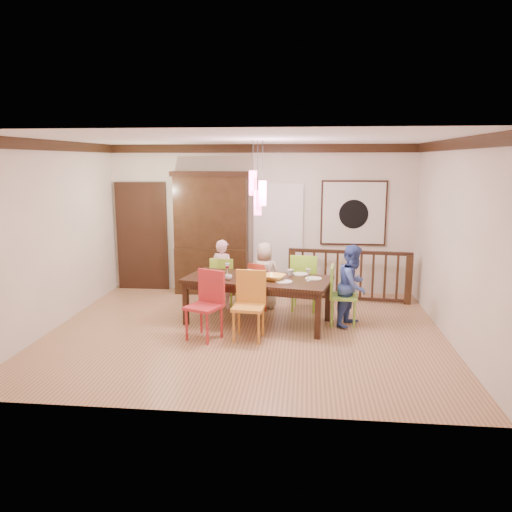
# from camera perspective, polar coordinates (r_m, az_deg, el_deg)

# --- Properties ---
(floor) EXTENTS (6.00, 6.00, 0.00)m
(floor) POSITION_cam_1_polar(r_m,az_deg,el_deg) (7.75, -1.22, -8.71)
(floor) COLOR #926647
(floor) RESTS_ON ground
(ceiling) EXTENTS (6.00, 6.00, 0.00)m
(ceiling) POSITION_cam_1_polar(r_m,az_deg,el_deg) (7.30, -1.31, 13.26)
(ceiling) COLOR white
(ceiling) RESTS_ON wall_back
(wall_back) EXTENTS (6.00, 0.00, 6.00)m
(wall_back) POSITION_cam_1_polar(r_m,az_deg,el_deg) (9.85, 0.53, 4.20)
(wall_back) COLOR beige
(wall_back) RESTS_ON floor
(wall_left) EXTENTS (0.00, 5.00, 5.00)m
(wall_left) POSITION_cam_1_polar(r_m,az_deg,el_deg) (8.31, -22.28, 2.13)
(wall_left) COLOR beige
(wall_left) RESTS_ON floor
(wall_right) EXTENTS (0.00, 5.00, 5.00)m
(wall_right) POSITION_cam_1_polar(r_m,az_deg,el_deg) (7.63, 21.72, 1.45)
(wall_right) COLOR beige
(wall_right) RESTS_ON floor
(crown_molding) EXTENTS (6.00, 5.00, 0.16)m
(crown_molding) POSITION_cam_1_polar(r_m,az_deg,el_deg) (7.30, -1.31, 12.63)
(crown_molding) COLOR black
(crown_molding) RESTS_ON wall_back
(panel_door) EXTENTS (1.04, 0.07, 2.24)m
(panel_door) POSITION_cam_1_polar(r_m,az_deg,el_deg) (10.36, -12.86, 2.02)
(panel_door) COLOR black
(panel_door) RESTS_ON wall_back
(white_doorway) EXTENTS (0.97, 0.05, 2.22)m
(white_doorway) POSITION_cam_1_polar(r_m,az_deg,el_deg) (9.85, 2.53, 1.84)
(white_doorway) COLOR silver
(white_doorway) RESTS_ON wall_back
(painting) EXTENTS (1.25, 0.06, 1.25)m
(painting) POSITION_cam_1_polar(r_m,az_deg,el_deg) (9.80, 11.09, 4.84)
(painting) COLOR black
(painting) RESTS_ON wall_back
(pendant_cluster) EXTENTS (0.27, 0.21, 1.14)m
(pendant_cluster) POSITION_cam_1_polar(r_m,az_deg,el_deg) (7.78, 0.20, 7.27)
(pendant_cluster) COLOR #FF4C8D
(pendant_cluster) RESTS_ON ceiling
(dining_table) EXTENTS (2.46, 1.49, 0.75)m
(dining_table) POSITION_cam_1_polar(r_m,az_deg,el_deg) (8.00, 0.20, -3.03)
(dining_table) COLOR black
(dining_table) RESTS_ON floor
(chair_far_left) EXTENTS (0.46, 0.46, 0.92)m
(chair_far_left) POSITION_cam_1_polar(r_m,az_deg,el_deg) (8.91, -3.61, -2.57)
(chair_far_left) COLOR #95C733
(chair_far_left) RESTS_ON floor
(chair_far_mid) EXTENTS (0.49, 0.49, 0.84)m
(chair_far_mid) POSITION_cam_1_polar(r_m,az_deg,el_deg) (8.83, 0.68, -2.99)
(chair_far_mid) COLOR red
(chair_far_mid) RESTS_ON floor
(chair_far_right) EXTENTS (0.50, 0.50, 1.01)m
(chair_far_right) POSITION_cam_1_polar(r_m,az_deg,el_deg) (8.76, 5.58, -2.50)
(chair_far_right) COLOR #89CF2A
(chair_far_right) RESTS_ON floor
(chair_near_left) EXTENTS (0.60, 0.60, 1.01)m
(chair_near_left) POSITION_cam_1_polar(r_m,az_deg,el_deg) (7.34, -6.00, -5.15)
(chair_near_left) COLOR #B8282E
(chair_near_left) RESTS_ON floor
(chair_near_mid) EXTENTS (0.49, 0.49, 1.00)m
(chair_near_mid) POSITION_cam_1_polar(r_m,az_deg,el_deg) (7.29, -0.86, -5.23)
(chair_near_mid) COLOR orange
(chair_near_mid) RESTS_ON floor
(chair_end_right) EXTENTS (0.46, 0.46, 0.95)m
(chair_end_right) POSITION_cam_1_polar(r_m,az_deg,el_deg) (8.07, 10.02, -4.00)
(chair_end_right) COLOR #81BB3B
(chair_end_right) RESTS_ON floor
(china_hutch) EXTENTS (1.51, 0.46, 2.39)m
(china_hutch) POSITION_cam_1_polar(r_m,az_deg,el_deg) (9.82, -5.11, 2.65)
(china_hutch) COLOR black
(china_hutch) RESTS_ON floor
(balustrade) EXTENTS (2.28, 0.32, 0.96)m
(balustrade) POSITION_cam_1_polar(r_m,az_deg,el_deg) (9.46, 10.57, -2.10)
(balustrade) COLOR black
(balustrade) RESTS_ON floor
(person_far_left) EXTENTS (0.53, 0.44, 1.23)m
(person_far_left) POSITION_cam_1_polar(r_m,az_deg,el_deg) (8.89, -3.84, -2.03)
(person_far_left) COLOR #F8BCCD
(person_far_left) RESTS_ON floor
(person_far_mid) EXTENTS (0.62, 0.44, 1.19)m
(person_far_mid) POSITION_cam_1_polar(r_m,az_deg,el_deg) (8.84, 0.97, -2.21)
(person_far_mid) COLOR #BFAA90
(person_far_mid) RESTS_ON floor
(person_end_right) EXTENTS (0.73, 0.79, 1.30)m
(person_end_right) POSITION_cam_1_polar(r_m,az_deg,el_deg) (8.04, 11.02, -3.32)
(person_end_right) COLOR #3D57AB
(person_end_right) RESTS_ON floor
(serving_bowl) EXTENTS (0.44, 0.44, 0.08)m
(serving_bowl) POSITION_cam_1_polar(r_m,az_deg,el_deg) (7.83, 2.06, -2.46)
(serving_bowl) COLOR #F6BF46
(serving_bowl) RESTS_ON dining_table
(small_bowl) EXTENTS (0.23, 0.23, 0.06)m
(small_bowl) POSITION_cam_1_polar(r_m,az_deg,el_deg) (8.08, -1.66, -2.13)
(small_bowl) COLOR white
(small_bowl) RESTS_ON dining_table
(cup_left) EXTENTS (0.14, 0.14, 0.09)m
(cup_left) POSITION_cam_1_polar(r_m,az_deg,el_deg) (7.84, -3.18, -2.44)
(cup_left) COLOR silver
(cup_left) RESTS_ON dining_table
(cup_right) EXTENTS (0.13, 0.13, 0.10)m
(cup_right) POSITION_cam_1_polar(r_m,az_deg,el_deg) (8.14, 3.96, -1.89)
(cup_right) COLOR silver
(cup_right) RESTS_ON dining_table
(plate_far_left) EXTENTS (0.26, 0.26, 0.01)m
(plate_far_left) POSITION_cam_1_polar(r_m,az_deg,el_deg) (8.32, -4.60, -1.92)
(plate_far_left) COLOR white
(plate_far_left) RESTS_ON dining_table
(plate_far_mid) EXTENTS (0.26, 0.26, 0.01)m
(plate_far_mid) POSITION_cam_1_polar(r_m,az_deg,el_deg) (8.26, -0.02, -1.98)
(plate_far_mid) COLOR white
(plate_far_mid) RESTS_ON dining_table
(plate_far_right) EXTENTS (0.26, 0.26, 0.01)m
(plate_far_right) POSITION_cam_1_polar(r_m,az_deg,el_deg) (8.25, 5.09, -2.05)
(plate_far_right) COLOR white
(plate_far_right) RESTS_ON dining_table
(plate_near_left) EXTENTS (0.26, 0.26, 0.01)m
(plate_near_left) POSITION_cam_1_polar(r_m,az_deg,el_deg) (7.83, -5.03, -2.75)
(plate_near_left) COLOR white
(plate_near_left) RESTS_ON dining_table
(plate_near_mid) EXTENTS (0.26, 0.26, 0.01)m
(plate_near_mid) POSITION_cam_1_polar(r_m,az_deg,el_deg) (7.71, 3.20, -2.95)
(plate_near_mid) COLOR white
(plate_near_mid) RESTS_ON dining_table
(plate_end_right) EXTENTS (0.26, 0.26, 0.01)m
(plate_end_right) POSITION_cam_1_polar(r_m,az_deg,el_deg) (7.95, 6.59, -2.57)
(plate_end_right) COLOR white
(plate_end_right) RESTS_ON dining_table
(wine_glass_a) EXTENTS (0.08, 0.08, 0.19)m
(wine_glass_a) POSITION_cam_1_polar(r_m,az_deg,el_deg) (8.19, -3.30, -1.49)
(wine_glass_a) COLOR #590C19
(wine_glass_a) RESTS_ON dining_table
(wine_glass_b) EXTENTS (0.08, 0.08, 0.19)m
(wine_glass_b) POSITION_cam_1_polar(r_m,az_deg,el_deg) (8.13, 1.19, -1.57)
(wine_glass_b) COLOR silver
(wine_glass_b) RESTS_ON dining_table
(wine_glass_c) EXTENTS (0.08, 0.08, 0.19)m
(wine_glass_c) POSITION_cam_1_polar(r_m,az_deg,el_deg) (7.71, -0.79, -2.26)
(wine_glass_c) COLOR #590C19
(wine_glass_c) RESTS_ON dining_table
(wine_glass_d) EXTENTS (0.08, 0.08, 0.19)m
(wine_glass_d) POSITION_cam_1_polar(r_m,az_deg,el_deg) (7.79, 6.00, -2.17)
(wine_glass_d) COLOR silver
(wine_glass_d) RESTS_ON dining_table
(napkin) EXTENTS (0.18, 0.14, 0.01)m
(napkin) POSITION_cam_1_polar(r_m,az_deg,el_deg) (7.68, -0.96, -2.98)
(napkin) COLOR #D83359
(napkin) RESTS_ON dining_table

